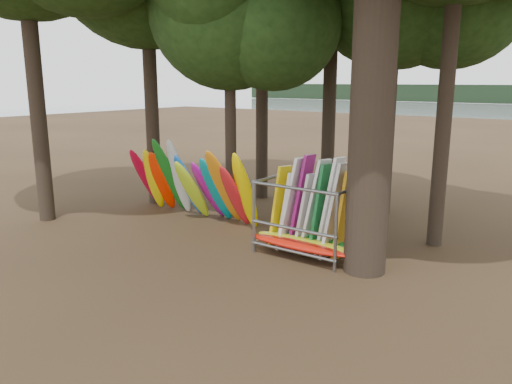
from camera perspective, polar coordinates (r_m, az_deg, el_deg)
The scene contains 4 objects.
ground at distance 15.24m, azimuth -3.56°, elevation -6.11°, with size 120.00×120.00×0.00m, color #47331E.
oak_5 at distance 17.89m, azimuth -3.07°, elevation 20.18°, with size 6.29×6.29×10.00m.
kayak_row at distance 17.98m, azimuth -7.29°, elevation 0.81°, with size 5.80×2.10×3.03m.
storage_rack at distance 14.24m, azimuth 5.86°, elevation -3.24°, with size 3.17×1.60×2.88m.
Camera 1 is at (9.30, -11.04, 4.89)m, focal length 35.00 mm.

